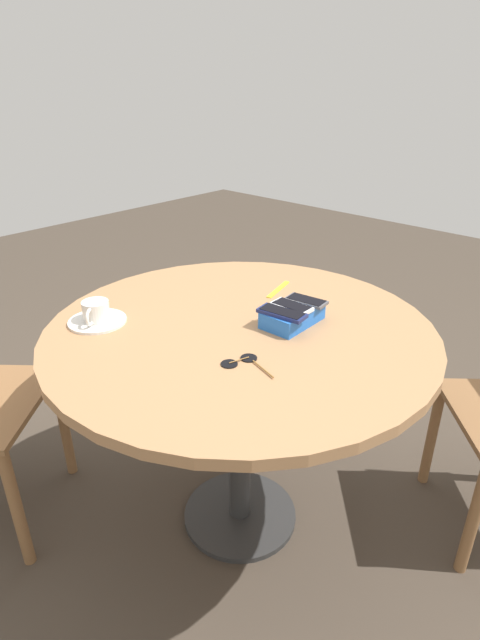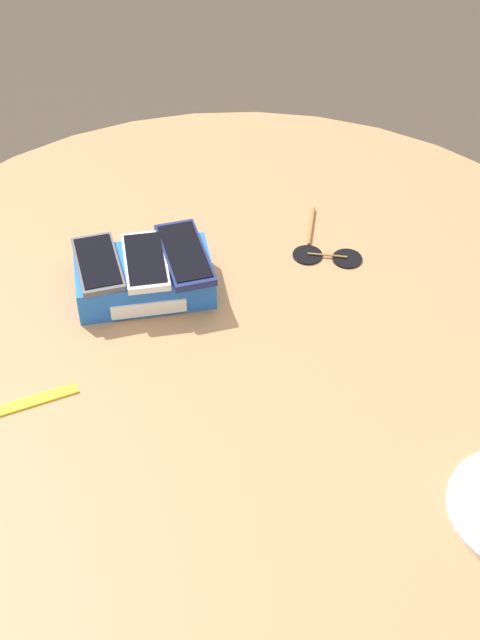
% 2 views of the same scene
% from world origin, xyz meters
% --- Properties ---
extents(ground_plane, '(8.00, 8.00, 0.00)m').
position_xyz_m(ground_plane, '(0.00, 0.00, 0.00)').
color(ground_plane, '#42382D').
extents(round_table, '(1.11, 1.11, 0.74)m').
position_xyz_m(round_table, '(0.00, 0.00, 0.65)').
color(round_table, '#2D2D2D').
rests_on(round_table, ground_plane).
extents(phone_box, '(0.18, 0.11, 0.05)m').
position_xyz_m(phone_box, '(-0.12, 0.10, 0.77)').
color(phone_box, blue).
rests_on(phone_box, round_table).
extents(phone_gray, '(0.07, 0.12, 0.01)m').
position_xyz_m(phone_gray, '(-0.18, 0.10, 0.80)').
color(phone_gray, '#515156').
rests_on(phone_gray, phone_box).
extents(phone_white, '(0.06, 0.12, 0.01)m').
position_xyz_m(phone_white, '(-0.11, 0.10, 0.80)').
color(phone_white, silver).
rests_on(phone_white, phone_box).
extents(phone_navy, '(0.07, 0.14, 0.01)m').
position_xyz_m(phone_navy, '(-0.06, 0.10, 0.80)').
color(phone_navy, navy).
rests_on(phone_navy, phone_box).
extents(lanyard_strap, '(0.15, 0.06, 0.00)m').
position_xyz_m(lanyard_strap, '(-0.29, -0.09, 0.74)').
color(lanyard_strap, yellow).
rests_on(lanyard_strap, round_table).
extents(sunglasses, '(0.10, 0.14, 0.01)m').
position_xyz_m(sunglasses, '(0.14, 0.14, 0.74)').
color(sunglasses, black).
rests_on(sunglasses, round_table).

